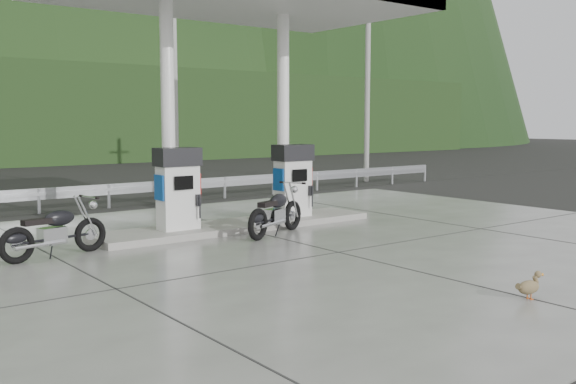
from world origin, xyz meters
TOP-DOWN VIEW (x-y plane):
  - ground at (0.00, 0.00)m, footprint 160.00×160.00m
  - forecourt_apron at (0.00, 0.00)m, footprint 18.00×14.00m
  - pump_island at (0.00, 2.50)m, footprint 7.00×1.40m
  - gas_pump_left at (-1.60, 2.50)m, footprint 0.95×0.55m
  - gas_pump_right at (1.60, 2.50)m, footprint 0.95×0.55m
  - canopy_column_left at (-1.60, 2.90)m, footprint 0.30×0.30m
  - canopy_column_right at (1.60, 2.90)m, footprint 0.30×0.30m
  - guardrail at (0.00, 8.00)m, footprint 26.00×0.16m
  - road at (0.00, 11.50)m, footprint 60.00×7.00m
  - utility_pole_b at (2.00, 9.50)m, footprint 0.22×0.22m
  - utility_pole_c at (11.00, 9.50)m, footprint 0.22×0.22m
  - motorcycle_left at (-4.48, 1.89)m, footprint 2.09×1.02m
  - motorcycle_right at (0.19, 1.30)m, footprint 2.16×1.43m
  - duck at (-0.06, -5.10)m, footprint 0.48×0.20m

SIDE VIEW (x-z plane):
  - ground at x=0.00m, z-range 0.00..0.00m
  - road at x=0.00m, z-range 0.00..0.01m
  - forecourt_apron at x=0.00m, z-range 0.00..0.02m
  - pump_island at x=0.00m, z-range 0.02..0.17m
  - duck at x=-0.06m, z-range 0.02..0.35m
  - motorcycle_left at x=-4.48m, z-range 0.02..0.97m
  - motorcycle_right at x=0.19m, z-range 0.02..1.00m
  - guardrail at x=0.00m, z-range 0.00..1.42m
  - gas_pump_left at x=-1.60m, z-range 0.17..1.97m
  - gas_pump_right at x=1.60m, z-range 0.17..1.97m
  - canopy_column_left at x=-1.60m, z-range 0.17..5.17m
  - canopy_column_right at x=1.60m, z-range 0.17..5.17m
  - utility_pole_b at x=2.00m, z-range 0.00..8.00m
  - utility_pole_c at x=11.00m, z-range 0.00..8.00m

